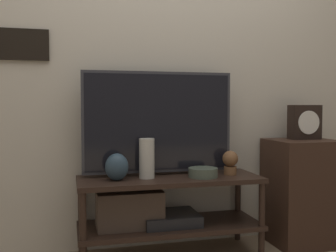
{
  "coord_description": "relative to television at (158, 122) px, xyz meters",
  "views": [
    {
      "loc": [
        -0.62,
        -2.17,
        0.97
      ],
      "look_at": [
        -0.01,
        0.25,
        0.85
      ],
      "focal_mm": 42.0,
      "sensor_mm": 36.0,
      "label": 1
    }
  ],
  "objects": [
    {
      "name": "wall_back",
      "position": [
        0.04,
        0.17,
        0.49
      ],
      "size": [
        6.4,
        0.08,
        2.7
      ],
      "color": "beige",
      "rests_on": "ground_plane"
    },
    {
      "name": "media_console",
      "position": [
        -0.04,
        -0.09,
        -0.54
      ],
      "size": [
        1.17,
        0.43,
        0.52
      ],
      "color": "black",
      "rests_on": "ground_plane"
    },
    {
      "name": "television",
      "position": [
        0.0,
        0.0,
        0.0
      ],
      "size": [
        1.0,
        0.05,
        0.68
      ],
      "color": "#333338",
      "rests_on": "media_console"
    },
    {
      "name": "vase_tall_ceramic",
      "position": [
        -0.1,
        -0.09,
        -0.22
      ],
      "size": [
        0.1,
        0.1,
        0.25
      ],
      "color": "beige",
      "rests_on": "media_console"
    },
    {
      "name": "vase_wide_bowl",
      "position": [
        0.26,
        -0.15,
        -0.32
      ],
      "size": [
        0.19,
        0.19,
        0.06
      ],
      "color": "#4C5647",
      "rests_on": "media_console"
    },
    {
      "name": "vase_urn_stoneware",
      "position": [
        -0.29,
        -0.13,
        -0.27
      ],
      "size": [
        0.14,
        0.13,
        0.17
      ],
      "color": "#2D4251",
      "rests_on": "media_console"
    },
    {
      "name": "decorative_bust",
      "position": [
        0.47,
        -0.1,
        -0.26
      ],
      "size": [
        0.1,
        0.1,
        0.16
      ],
      "color": "brown",
      "rests_on": "media_console"
    },
    {
      "name": "side_table",
      "position": [
        1.02,
        -0.08,
        -0.5
      ],
      "size": [
        0.45,
        0.4,
        0.73
      ],
      "color": "#382319",
      "rests_on": "ground_plane"
    },
    {
      "name": "mantel_clock",
      "position": [
        1.06,
        -0.04,
        -0.01
      ],
      "size": [
        0.22,
        0.11,
        0.25
      ],
      "color": "black",
      "rests_on": "side_table"
    }
  ]
}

